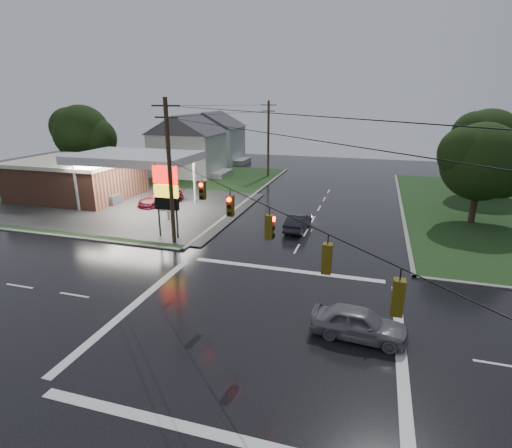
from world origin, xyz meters
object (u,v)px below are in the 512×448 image
(car_pump, at_px, (161,198))
(gas_station, at_px, (86,176))
(car_north, at_px, (298,222))
(house_near, at_px, (188,145))
(house_far, at_px, (213,137))
(tree_nw_behind, at_px, (83,133))
(utility_pole_nw, at_px, (170,171))
(tree_ne_near, at_px, (483,162))
(pylon_sign, at_px, (166,190))
(tree_ne_far, at_px, (489,142))
(car_crossing, at_px, (359,323))
(utility_pole_n, at_px, (268,138))

(car_pump, bearing_deg, gas_station, -158.81)
(car_north, bearing_deg, house_near, -42.09)
(house_near, relative_size, house_far, 1.00)
(house_near, height_order, car_pump, house_near)
(gas_station, relative_size, tree_nw_behind, 2.62)
(utility_pole_nw, height_order, tree_nw_behind, utility_pole_nw)
(tree_nw_behind, relative_size, tree_ne_near, 1.11)
(gas_station, xyz_separation_m, pylon_sign, (15.18, -9.20, 1.46))
(pylon_sign, relative_size, car_north, 1.37)
(car_north, bearing_deg, utility_pole_nw, 37.93)
(tree_nw_behind, bearing_deg, gas_station, -51.58)
(gas_station, bearing_deg, tree_ne_near, 3.30)
(car_north, height_order, car_pump, car_pump)
(pylon_sign, height_order, car_north, pylon_sign)
(tree_ne_far, bearing_deg, car_north, -134.11)
(utility_pole_nw, relative_size, tree_ne_far, 1.12)
(house_near, relative_size, car_crossing, 2.43)
(utility_pole_nw, distance_m, car_crossing, 17.90)
(tree_nw_behind, height_order, tree_ne_far, tree_nw_behind)
(tree_ne_near, xyz_separation_m, car_north, (-14.94, -6.51, -4.84))
(tree_ne_near, relative_size, car_north, 2.06)
(utility_pole_n, bearing_deg, car_crossing, -68.85)
(house_near, bearing_deg, utility_pole_nw, -66.63)
(pylon_sign, distance_m, tree_ne_near, 27.23)
(house_far, height_order, car_pump, house_far)
(gas_station, bearing_deg, utility_pole_n, 48.53)
(utility_pole_nw, height_order, tree_ne_far, utility_pole_nw)
(gas_station, distance_m, tree_ne_near, 40.00)
(utility_pole_nw, distance_m, utility_pole_n, 28.50)
(tree_ne_near, bearing_deg, tree_nw_behind, 170.53)
(car_north, xyz_separation_m, car_crossing, (5.86, -15.13, 0.06))
(pylon_sign, height_order, tree_nw_behind, tree_nw_behind)
(tree_nw_behind, bearing_deg, car_north, -23.72)
(pylon_sign, relative_size, utility_pole_nw, 0.55)
(gas_station, bearing_deg, tree_nw_behind, 128.42)
(utility_pole_n, height_order, car_pump, utility_pole_n)
(house_far, relative_size, car_crossing, 2.43)
(car_north, bearing_deg, car_crossing, 114.63)
(tree_nw_behind, distance_m, car_north, 36.50)
(car_north, bearing_deg, gas_station, -6.19)
(pylon_sign, bearing_deg, car_north, 27.17)
(house_near, relative_size, car_north, 2.53)
(utility_pole_nw, bearing_deg, gas_station, 147.77)
(utility_pole_nw, bearing_deg, car_pump, 124.32)
(pylon_sign, distance_m, house_far, 39.21)
(house_far, height_order, car_north, house_far)
(house_near, xyz_separation_m, tree_ne_far, (38.10, -2.01, 1.77))
(utility_pole_n, distance_m, car_north, 24.61)
(tree_nw_behind, bearing_deg, house_near, 24.98)
(car_crossing, bearing_deg, car_north, 26.20)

